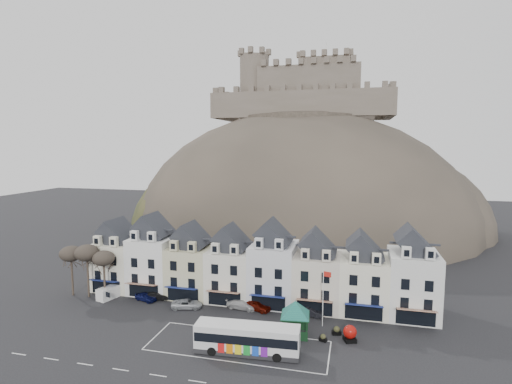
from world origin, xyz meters
TOP-DOWN VIEW (x-y plane):
  - ground at (0.00, 0.00)m, footprint 300.00×300.00m
  - coach_bay_markings at (2.00, 1.25)m, footprint 22.00×7.50m
  - townhouse_terrace at (0.15, 15.97)m, footprint 54.40×9.35m
  - castle_hill at (1.25, 68.95)m, footprint 100.00×76.00m
  - castle at (0.51, 75.93)m, footprint 50.20×22.20m
  - tree_left_far at (-29.00, 10.50)m, footprint 3.61×3.61m
  - tree_left_mid at (-26.00, 10.50)m, footprint 3.78×3.78m
  - tree_left_near at (-23.00, 10.50)m, footprint 3.43×3.43m
  - bus at (3.52, -0.17)m, footprint 12.53×3.71m
  - bus_shelter at (8.35, 5.62)m, footprint 7.22×7.22m
  - red_buoy at (15.26, 5.65)m, footprint 1.80×1.80m
  - flagpole at (11.67, 9.07)m, footprint 1.10×0.42m
  - white_van at (-22.41, 10.92)m, footprint 2.84×4.43m
  - planter_west at (12.00, 4.83)m, footprint 1.06×0.77m
  - planter_east at (13.57, 7.00)m, footprint 1.27×0.89m
  - car_navy at (-16.23, 11.23)m, footprint 4.08×2.64m
  - car_black at (-14.80, 12.00)m, footprint 4.19×2.34m
  - car_silver at (-8.75, 10.17)m, footprint 4.97×3.35m
  - car_white at (-0.66, 12.00)m, footprint 4.94×2.55m
  - car_maroon at (1.63, 12.00)m, footprint 4.78×3.14m
  - car_charcoal at (9.52, 12.00)m, footprint 4.22×2.32m

SIDE VIEW (x-z plane):
  - ground at x=0.00m, z-range 0.00..0.00m
  - coach_bay_markings at x=2.00m, z-range -0.01..0.01m
  - castle_hill at x=1.25m, z-range -33.89..34.11m
  - planter_west at x=12.00m, z-range -0.02..0.94m
  - planter_east at x=13.57m, z-range -0.02..1.13m
  - car_silver at x=-8.75m, z-range 0.00..1.28m
  - car_navy at x=-16.23m, z-range 0.00..1.29m
  - car_black at x=-14.80m, z-range 0.00..1.31m
  - car_charcoal at x=9.52m, z-range 0.00..1.32m
  - car_white at x=-0.66m, z-range 0.00..1.37m
  - car_maroon at x=1.63m, z-range 0.00..1.51m
  - white_van at x=-22.41m, z-range 0.00..1.87m
  - red_buoy at x=15.26m, z-range 0.02..2.11m
  - bus at x=3.52m, z-range 0.18..3.67m
  - bus_shelter at x=8.35m, z-range 1.27..5.88m
  - flagpole at x=11.67m, z-range 0.57..8.53m
  - townhouse_terrace at x=0.15m, z-range -0.60..11.20m
  - tree_left_near at x=-23.00m, z-range 2.64..10.47m
  - tree_left_far at x=-29.00m, z-range 2.78..11.02m
  - tree_left_mid at x=-26.00m, z-range 2.92..11.56m
  - castle at x=0.51m, z-range 29.19..51.19m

